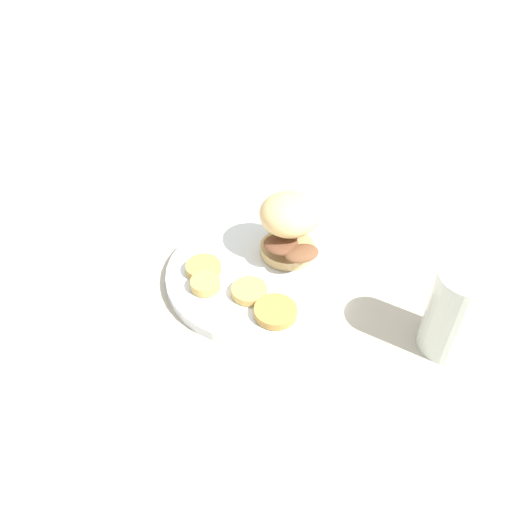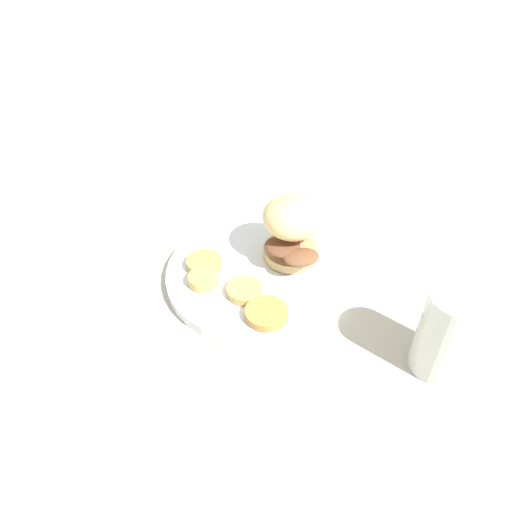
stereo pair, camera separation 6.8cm
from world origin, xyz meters
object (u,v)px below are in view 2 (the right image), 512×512
(sandwich, at_px, (293,228))
(fork, at_px, (187,200))
(dinner_plate, at_px, (256,273))
(drinking_glass, at_px, (447,333))

(sandwich, distance_m, fork, 0.24)
(dinner_plate, xyz_separation_m, fork, (-0.07, 0.21, -0.01))
(sandwich, relative_size, fork, 0.79)
(sandwich, bearing_deg, drinking_glass, -59.34)
(dinner_plate, relative_size, fork, 1.72)
(fork, distance_m, drinking_glass, 0.48)
(fork, bearing_deg, dinner_plate, -70.61)
(fork, relative_size, drinking_glass, 1.26)
(drinking_glass, bearing_deg, fork, 122.17)
(dinner_plate, distance_m, fork, 0.22)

